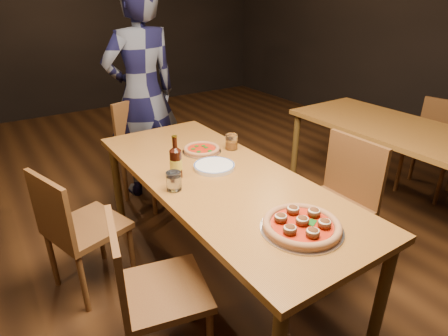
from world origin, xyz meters
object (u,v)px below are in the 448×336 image
table_main (219,186)px  chair_nbr_right (432,148)px  chair_main_sw (87,226)px  chair_main_e (329,208)px  plate_stack (214,166)px  amber_glass (231,142)px  beer_bottle (176,163)px  water_glass (174,181)px  chair_end (153,151)px  diner (142,94)px  table_right (413,140)px  chair_main_nw (163,290)px  pizza_margherita (202,149)px  pizza_meatball (302,225)px

table_main → chair_nbr_right: 2.28m
chair_main_sw → chair_main_e: 1.53m
chair_main_e → plate_stack: 0.79m
chair_nbr_right → amber_glass: (-1.97, 0.39, 0.36)m
beer_bottle → water_glass: beer_bottle is taller
chair_end → diner: size_ratio=0.51×
water_glass → table_main: bearing=0.9°
table_right → plate_stack: bearing=169.6°
chair_main_nw → chair_end: (0.64, 1.56, 0.03)m
beer_bottle → water_glass: size_ratio=2.42×
chair_main_sw → chair_main_e: (1.35, -0.71, 0.04)m
table_main → chair_main_e: (0.63, -0.32, -0.20)m
diner → amber_glass: bearing=94.3°
amber_glass → chair_main_sw: bearing=174.9°
chair_main_e → chair_end: size_ratio=1.01×
chair_main_sw → pizza_margherita: bearing=-108.2°
table_right → diner: (-1.58, 1.62, 0.25)m
amber_glass → water_glass: bearing=-152.7°
table_main → pizza_meatball: bearing=-89.4°
table_main → chair_main_e: bearing=-26.6°
chair_main_e → chair_main_nw: bearing=-87.6°
table_right → chair_main_sw: size_ratio=2.28×
pizza_margherita → beer_bottle: 0.42m
table_right → chair_main_e: size_ratio=2.10×
chair_main_e → diner: size_ratio=0.51×
chair_end → beer_bottle: size_ratio=3.74×
plate_stack → beer_bottle: (-0.25, 0.02, 0.08)m
chair_main_sw → diner: (0.84, 1.02, 0.49)m
chair_end → pizza_meatball: bearing=-110.5°
diner → water_glass: bearing=68.7°
chair_end → water_glass: 1.30m
table_right → water_glass: water_glass is taller
chair_main_e → pizza_margherita: bearing=-142.3°
pizza_margherita → plate_stack: bearing=-104.7°
chair_main_sw → chair_main_e: size_ratio=0.92×
chair_main_sw → water_glass: chair_main_sw is taller
table_right → chair_main_sw: chair_main_sw is taller
water_glass → diner: diner is taller
chair_main_e → diner: diner is taller
pizza_margherita → amber_glass: bearing=-20.2°
table_right → diner: 2.27m
chair_main_nw → chair_main_sw: size_ratio=1.00×
table_main → plate_stack: (0.03, 0.11, 0.08)m
table_right → diner: size_ratio=1.08×
chair_nbr_right → plate_stack: 2.27m
pizza_meatball → diner: size_ratio=0.21×
table_right → water_glass: size_ratio=19.19×
diner → chair_nbr_right: bearing=140.2°
table_right → chair_main_nw: bearing=-175.9°
table_right → pizza_meatball: bearing=-164.2°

